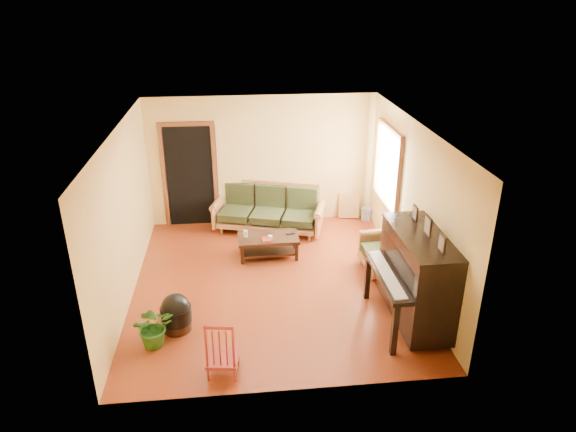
{
  "coord_description": "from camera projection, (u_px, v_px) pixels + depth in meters",
  "views": [
    {
      "loc": [
        -0.53,
        -7.28,
        4.47
      ],
      "look_at": [
        0.27,
        0.2,
        1.1
      ],
      "focal_mm": 32.0,
      "sensor_mm": 36.0,
      "label": 1
    }
  ],
  "objects": [
    {
      "name": "sofa",
      "position": [
        268.0,
        209.0,
        10.11
      ],
      "size": [
        2.3,
        1.47,
        0.91
      ],
      "primitive_type": "cube",
      "rotation": [
        0.0,
        0.0,
        -0.29
      ],
      "color": "#9A6238",
      "rests_on": "floor"
    },
    {
      "name": "book",
      "position": [
        262.0,
        240.0,
        9.02
      ],
      "size": [
        0.16,
        0.21,
        0.02
      ],
      "primitive_type": "imported",
      "rotation": [
        0.0,
        0.0,
        0.08
      ],
      "color": "maroon",
      "rests_on": "coffee_table"
    },
    {
      "name": "glass_jar",
      "position": [
        270.0,
        237.0,
        9.08
      ],
      "size": [
        0.1,
        0.1,
        0.06
      ],
      "primitive_type": "cylinder",
      "rotation": [
        0.0,
        0.0,
        0.25
      ],
      "color": "white",
      "rests_on": "coffee_table"
    },
    {
      "name": "remote",
      "position": [
        290.0,
        234.0,
        9.24
      ],
      "size": [
        0.17,
        0.07,
        0.02
      ],
      "primitive_type": "cube",
      "rotation": [
        0.0,
        0.0,
        0.18
      ],
      "color": "black",
      "rests_on": "coffee_table"
    },
    {
      "name": "coffee_table",
      "position": [
        268.0,
        246.0,
        9.24
      ],
      "size": [
        1.09,
        0.61,
        0.39
      ],
      "primitive_type": "cube",
      "rotation": [
        0.0,
        0.0,
        0.02
      ],
      "color": "black",
      "rests_on": "floor"
    },
    {
      "name": "doorway",
      "position": [
        190.0,
        177.0,
        10.18
      ],
      "size": [
        1.08,
        0.16,
        2.05
      ],
      "primitive_type": "cube",
      "color": "black",
      "rests_on": "floor"
    },
    {
      "name": "armchair",
      "position": [
        385.0,
        248.0,
        8.66
      ],
      "size": [
        0.87,
        0.91,
        0.88
      ],
      "primitive_type": "cube",
      "rotation": [
        0.0,
        0.0,
        0.04
      ],
      "color": "#9A6238",
      "rests_on": "floor"
    },
    {
      "name": "potted_plant",
      "position": [
        154.0,
        327.0,
        6.89
      ],
      "size": [
        0.63,
        0.58,
        0.6
      ],
      "primitive_type": "imported",
      "rotation": [
        0.0,
        0.0,
        0.23
      ],
      "color": "#255E1A",
      "rests_on": "floor"
    },
    {
      "name": "leaning_frame",
      "position": [
        349.0,
        206.0,
        10.73
      ],
      "size": [
        0.43,
        0.15,
        0.57
      ],
      "primitive_type": "cube",
      "rotation": [
        0.0,
        0.0,
        -0.14
      ],
      "color": "gold",
      "rests_on": "floor"
    },
    {
      "name": "floor",
      "position": [
        273.0,
        282.0,
        8.49
      ],
      "size": [
        5.0,
        5.0,
        0.0
      ],
      "primitive_type": "plane",
      "color": "#611F0C",
      "rests_on": "ground"
    },
    {
      "name": "red_chair",
      "position": [
        222.0,
        345.0,
        6.35
      ],
      "size": [
        0.44,
        0.47,
        0.82
      ],
      "primitive_type": "cube",
      "rotation": [
        0.0,
        0.0,
        -0.14
      ],
      "color": "maroon",
      "rests_on": "floor"
    },
    {
      "name": "piano",
      "position": [
        418.0,
        280.0,
        7.22
      ],
      "size": [
        0.95,
        1.6,
        1.4
      ],
      "primitive_type": "cube",
      "rotation": [
        0.0,
        0.0,
        0.01
      ],
      "color": "black",
      "rests_on": "floor"
    },
    {
      "name": "window",
      "position": [
        388.0,
        166.0,
        9.27
      ],
      "size": [
        0.12,
        1.36,
        1.46
      ],
      "primitive_type": "cube",
      "color": "white",
      "rests_on": "right_wall"
    },
    {
      "name": "footstool",
      "position": [
        176.0,
        316.0,
        7.25
      ],
      "size": [
        0.57,
        0.57,
        0.42
      ],
      "primitive_type": "cylinder",
      "rotation": [
        0.0,
        0.0,
        -0.37
      ],
      "color": "black",
      "rests_on": "floor"
    },
    {
      "name": "candle",
      "position": [
        246.0,
        234.0,
        9.11
      ],
      "size": [
        0.09,
        0.09,
        0.13
      ],
      "primitive_type": "cylinder",
      "rotation": [
        0.0,
        0.0,
        -0.31
      ],
      "color": "silver",
      "rests_on": "coffee_table"
    },
    {
      "name": "ceramic_crock",
      "position": [
        366.0,
        214.0,
        10.73
      ],
      "size": [
        0.23,
        0.23,
        0.25
      ],
      "primitive_type": "cylinder",
      "rotation": [
        0.0,
        0.0,
        -0.12
      ],
      "color": "#3652A3",
      "rests_on": "floor"
    }
  ]
}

